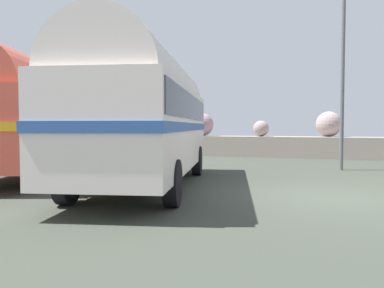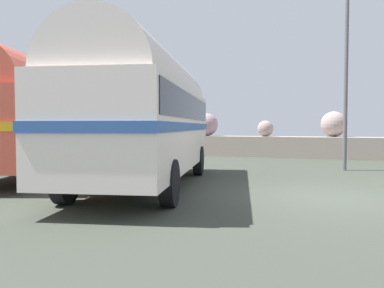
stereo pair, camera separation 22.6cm
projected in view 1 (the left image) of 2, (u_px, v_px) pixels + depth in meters
ground at (330, 197)px, 9.01m from camera, size 32.00×26.00×0.02m
breakwater at (329, 144)px, 20.12m from camera, size 31.36×2.44×2.42m
vintage_coach at (147, 111)px, 10.50m from camera, size 4.36×8.91×3.70m
second_coach at (37, 114)px, 12.88m from camera, size 5.26×8.88×3.70m
lamp_post at (346, 66)px, 14.36m from camera, size 1.20×0.24×6.89m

